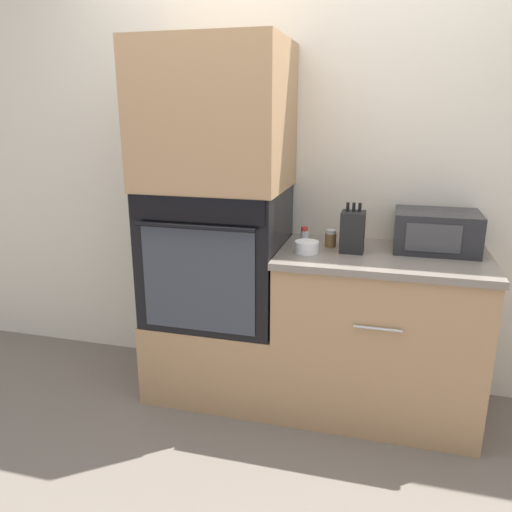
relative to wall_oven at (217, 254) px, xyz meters
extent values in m
plane|color=#6B6056|center=(0.37, -0.30, -0.82)|extent=(12.00, 12.00, 0.00)
cube|color=beige|center=(0.37, 0.33, 0.43)|extent=(8.00, 0.05, 2.50)
cube|color=#A87F56|center=(0.00, 0.00, -0.59)|extent=(0.74, 0.60, 0.45)
cube|color=black|center=(0.00, 0.00, 0.00)|extent=(0.72, 0.59, 0.72)
cube|color=black|center=(0.00, -0.30, 0.30)|extent=(0.69, 0.01, 0.12)
cube|color=#3FBFF2|center=(0.00, -0.30, 0.30)|extent=(0.09, 0.00, 0.03)
cube|color=#333842|center=(0.00, -0.30, -0.05)|extent=(0.59, 0.01, 0.54)
cylinder|color=black|center=(0.00, -0.33, 0.22)|extent=(0.61, 0.02, 0.02)
cube|color=#A87F56|center=(0.00, 0.00, 0.73)|extent=(0.74, 0.60, 0.73)
cube|color=#A87F56|center=(0.88, 0.00, -0.39)|extent=(1.02, 0.60, 0.85)
cube|color=slate|center=(0.88, 0.00, 0.05)|extent=(1.04, 0.63, 0.03)
cylinder|color=#B7B7BC|center=(0.88, -0.31, -0.21)|extent=(0.22, 0.01, 0.01)
cube|color=#232326|center=(1.13, 0.13, 0.17)|extent=(0.41, 0.30, 0.20)
cube|color=#3D3D3F|center=(1.11, -0.02, 0.17)|extent=(0.26, 0.01, 0.14)
cube|color=black|center=(0.72, 0.00, 0.17)|extent=(0.12, 0.12, 0.21)
cylinder|color=black|center=(0.69, 0.00, 0.29)|extent=(0.02, 0.02, 0.04)
cylinder|color=black|center=(0.72, 0.00, 0.29)|extent=(0.02, 0.02, 0.04)
cylinder|color=black|center=(0.75, 0.00, 0.29)|extent=(0.02, 0.02, 0.04)
cylinder|color=white|center=(0.50, -0.08, 0.10)|extent=(0.12, 0.12, 0.06)
cylinder|color=brown|center=(0.61, 0.07, 0.10)|extent=(0.06, 0.06, 0.07)
cylinder|color=#B7B7BC|center=(0.61, 0.07, 0.15)|extent=(0.05, 0.05, 0.02)
cylinder|color=silver|center=(0.47, 0.07, 0.10)|extent=(0.04, 0.04, 0.08)
cylinder|color=red|center=(0.47, 0.07, 0.15)|extent=(0.04, 0.04, 0.02)
cylinder|color=brown|center=(0.70, 0.12, 0.10)|extent=(0.06, 0.06, 0.07)
cylinder|color=#B7B7BC|center=(0.70, 0.12, 0.15)|extent=(0.05, 0.05, 0.02)
camera|label=1|loc=(0.89, -2.48, 0.76)|focal=35.00mm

